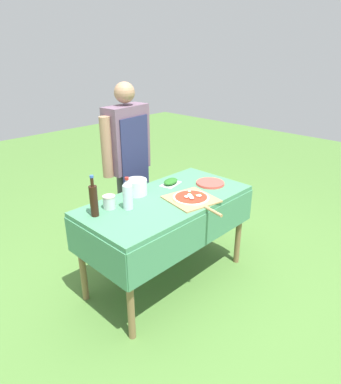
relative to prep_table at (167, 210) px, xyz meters
The scene contains 10 objects.
ground_plane 0.68m from the prep_table, ahead, with size 12.00×12.00×0.00m, color #517F38.
prep_table is the anchor object (origin of this frame).
person_cook 0.76m from the prep_table, 75.56° to the left, with size 0.60×0.24×1.62m.
pizza_on_peel 0.23m from the prep_table, 56.98° to the right, with size 0.42×0.56×0.05m.
oil_bottle 0.64m from the prep_table, 165.05° to the left, with size 0.06×0.06×0.31m.
water_bottle 0.41m from the prep_table, 167.49° to the left, with size 0.07×0.07×0.25m.
herb_container 0.33m from the prep_table, 37.80° to the left, with size 0.21×0.16×0.05m.
mixing_tub 0.31m from the prep_table, 115.48° to the left, with size 0.17×0.17×0.13m, color silver.
plate_stack 0.50m from the prep_table, ahead, with size 0.25×0.25×0.02m.
sauce_jar 0.49m from the prep_table, 157.21° to the left, with size 0.09×0.09×0.10m.
Camera 1 is at (-1.77, -1.76, 1.89)m, focal length 32.00 mm.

